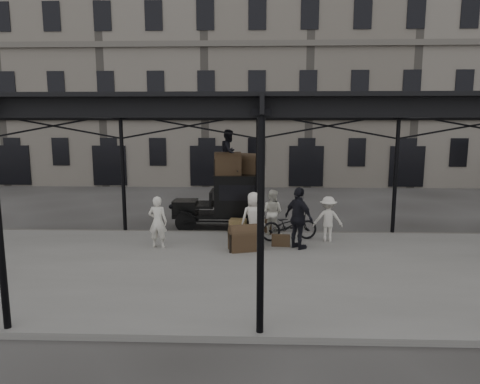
# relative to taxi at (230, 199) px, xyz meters

# --- Properties ---
(ground) EXTENTS (120.00, 120.00, 0.00)m
(ground) POSITION_rel_taxi_xyz_m (1.07, -3.03, -1.20)
(ground) COLOR #383533
(ground) RESTS_ON ground
(platform) EXTENTS (28.00, 8.00, 0.15)m
(platform) POSITION_rel_taxi_xyz_m (1.07, -5.03, -1.13)
(platform) COLOR slate
(platform) RESTS_ON ground
(canopy) EXTENTS (22.50, 9.00, 4.74)m
(canopy) POSITION_rel_taxi_xyz_m (1.07, -4.75, 3.39)
(canopy) COLOR black
(canopy) RESTS_ON ground
(building_frontage) EXTENTS (64.00, 8.00, 14.00)m
(building_frontage) POSITION_rel_taxi_xyz_m (1.07, 14.97, 5.80)
(building_frontage) COLOR slate
(building_frontage) RESTS_ON ground
(taxi) EXTENTS (3.65, 1.55, 2.18)m
(taxi) POSITION_rel_taxi_xyz_m (0.00, 0.00, 0.00)
(taxi) COLOR black
(taxi) RESTS_ON ground
(porter_left) EXTENTS (0.65, 0.46, 1.69)m
(porter_left) POSITION_rel_taxi_xyz_m (-2.17, -3.22, -0.21)
(porter_left) COLOR silver
(porter_left) RESTS_ON platform
(porter_midleft) EXTENTS (1.00, 0.91, 1.65)m
(porter_midleft) POSITION_rel_taxi_xyz_m (1.59, -1.49, -0.23)
(porter_midleft) COLOR silver
(porter_midleft) RESTS_ON platform
(porter_centre) EXTENTS (0.99, 0.79, 1.77)m
(porter_centre) POSITION_rel_taxi_xyz_m (0.94, -2.74, -0.17)
(porter_centre) COLOR silver
(porter_centre) RESTS_ON platform
(porter_official) EXTENTS (1.12, 1.22, 2.00)m
(porter_official) POSITION_rel_taxi_xyz_m (2.37, -3.20, -0.05)
(porter_official) COLOR black
(porter_official) RESTS_ON platform
(porter_right) EXTENTS (1.05, 0.67, 1.55)m
(porter_right) POSITION_rel_taxi_xyz_m (3.47, -2.28, -0.28)
(porter_right) COLOR silver
(porter_right) RESTS_ON platform
(bicycle) EXTENTS (2.11, 1.19, 1.05)m
(bicycle) POSITION_rel_taxi_xyz_m (2.16, -2.21, -0.53)
(bicycle) COLOR black
(bicycle) RESTS_ON platform
(porter_roof) EXTENTS (0.89, 1.00, 1.73)m
(porter_roof) POSITION_rel_taxi_xyz_m (-0.03, -0.10, 1.84)
(porter_roof) COLOR black
(porter_roof) RESTS_ON taxi
(steamer_trunk_roof_near) EXTENTS (1.08, 0.75, 0.74)m
(steamer_trunk_roof_near) POSITION_rel_taxi_xyz_m (-0.08, -0.25, 1.34)
(steamer_trunk_roof_near) COLOR #43331F
(steamer_trunk_roof_near) RESTS_ON taxi
(steamer_trunk_roof_far) EXTENTS (1.06, 0.88, 0.67)m
(steamer_trunk_roof_far) POSITION_rel_taxi_xyz_m (0.67, 0.20, 1.31)
(steamer_trunk_roof_far) COLOR #43331F
(steamer_trunk_roof_far) RESTS_ON taxi
(steamer_trunk_platform) EXTENTS (1.07, 0.83, 0.69)m
(steamer_trunk_platform) POSITION_rel_taxi_xyz_m (0.64, -3.45, -0.71)
(steamer_trunk_platform) COLOR #43331F
(steamer_trunk_platform) RESTS_ON platform
(wicker_hamper) EXTENTS (0.66, 0.54, 0.50)m
(wicker_hamper) POSITION_rel_taxi_xyz_m (0.35, -1.23, -0.80)
(wicker_hamper) COLOR olive
(wicker_hamper) RESTS_ON platform
(suitcase_upright) EXTENTS (0.30, 0.62, 0.45)m
(suitcase_upright) POSITION_rel_taxi_xyz_m (1.44, -1.23, -0.83)
(suitcase_upright) COLOR #43331F
(suitcase_upright) RESTS_ON platform
(suitcase_flat) EXTENTS (0.61, 0.21, 0.40)m
(suitcase_flat) POSITION_rel_taxi_xyz_m (1.83, -2.99, -0.85)
(suitcase_flat) COLOR #43331F
(suitcase_flat) RESTS_ON platform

